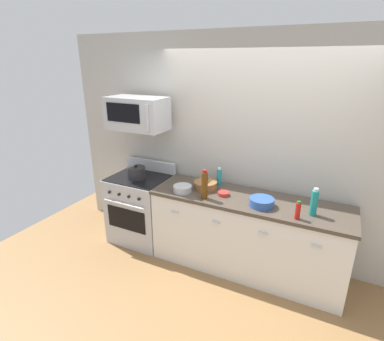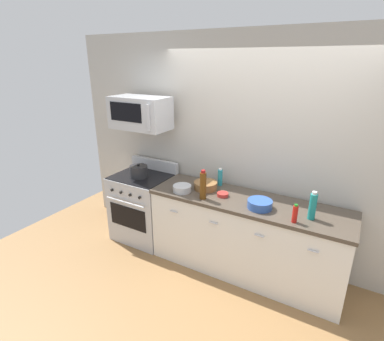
# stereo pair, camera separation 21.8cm
# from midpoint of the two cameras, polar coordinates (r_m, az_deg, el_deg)

# --- Properties ---
(ground_plane) EXTENTS (6.37, 6.37, 0.00)m
(ground_plane) POSITION_cam_midpoint_polar(r_m,az_deg,el_deg) (3.92, 11.15, -17.74)
(ground_plane) COLOR olive
(back_wall) EXTENTS (5.31, 0.10, 2.70)m
(back_wall) POSITION_cam_midpoint_polar(r_m,az_deg,el_deg) (3.65, 14.72, 3.09)
(back_wall) COLOR #B7B2A8
(back_wall) RESTS_ON ground_plane
(counter_unit) EXTENTS (2.22, 0.66, 0.92)m
(counter_unit) POSITION_cam_midpoint_polar(r_m,az_deg,el_deg) (3.65, 11.63, -12.03)
(counter_unit) COLOR silver
(counter_unit) RESTS_ON ground_plane
(range_oven) EXTENTS (0.76, 0.69, 1.07)m
(range_oven) POSITION_cam_midpoint_polar(r_m,az_deg,el_deg) (4.26, -7.63, -6.66)
(range_oven) COLOR #B7BABF
(range_oven) RESTS_ON ground_plane
(microwave) EXTENTS (0.74, 0.44, 0.40)m
(microwave) POSITION_cam_midpoint_polar(r_m,az_deg,el_deg) (3.90, -8.10, 10.66)
(microwave) COLOR #B7BABF
(bottle_wine_amber) EXTENTS (0.07, 0.07, 0.34)m
(bottle_wine_amber) POSITION_cam_midpoint_polar(r_m,az_deg,el_deg) (3.34, 3.95, -2.81)
(bottle_wine_amber) COLOR #59330F
(bottle_wine_amber) RESTS_ON countertop_slab
(bottle_dish_soap) EXTENTS (0.06, 0.06, 0.22)m
(bottle_dish_soap) POSITION_cam_midpoint_polar(r_m,az_deg,el_deg) (3.74, 6.96, -1.27)
(bottle_dish_soap) COLOR teal
(bottle_dish_soap) RESTS_ON countertop_slab
(bottle_hot_sauce_red) EXTENTS (0.05, 0.05, 0.19)m
(bottle_hot_sauce_red) POSITION_cam_midpoint_polar(r_m,az_deg,el_deg) (3.09, 20.71, -7.65)
(bottle_hot_sauce_red) COLOR #B21914
(bottle_hot_sauce_red) RESTS_ON countertop_slab
(bottle_sparkling_teal) EXTENTS (0.07, 0.07, 0.29)m
(bottle_sparkling_teal) POSITION_cam_midpoint_polar(r_m,az_deg,el_deg) (3.19, 23.55, -6.18)
(bottle_sparkling_teal) COLOR #197F7A
(bottle_sparkling_teal) RESTS_ON countertop_slab
(bowl_blue_mixing) EXTENTS (0.26, 0.26, 0.09)m
(bowl_blue_mixing) POSITION_cam_midpoint_polar(r_m,az_deg,el_deg) (3.27, 14.49, -6.11)
(bowl_blue_mixing) COLOR #2D519E
(bowl_blue_mixing) RESTS_ON countertop_slab
(bowl_red_small) EXTENTS (0.13, 0.13, 0.04)m
(bowl_red_small) POSITION_cam_midpoint_polar(r_m,az_deg,el_deg) (3.48, 7.57, -4.49)
(bowl_red_small) COLOR #B72D28
(bowl_red_small) RESTS_ON countertop_slab
(bowl_steel_prep) EXTENTS (0.22, 0.22, 0.08)m
(bowl_steel_prep) POSITION_cam_midpoint_polar(r_m,az_deg,el_deg) (3.56, -0.11, -3.37)
(bowl_steel_prep) COLOR #B2B5BA
(bowl_steel_prep) RESTS_ON countertop_slab
(bowl_wooden_salad) EXTENTS (0.28, 0.28, 0.09)m
(bowl_wooden_salad) POSITION_cam_midpoint_polar(r_m,az_deg,el_deg) (3.63, 4.28, -2.78)
(bowl_wooden_salad) COLOR brown
(bowl_wooden_salad) RESTS_ON countertop_slab
(stockpot) EXTENTS (0.23, 0.23, 0.19)m
(stockpot) POSITION_cam_midpoint_polar(r_m,az_deg,el_deg) (4.02, -8.44, -0.19)
(stockpot) COLOR #262628
(stockpot) RESTS_ON range_oven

